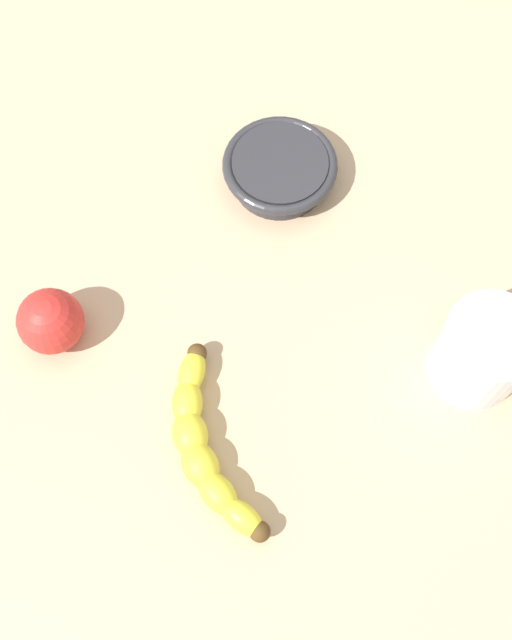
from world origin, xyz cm
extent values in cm
cube|color=tan|center=(0.00, 0.00, 1.50)|extent=(120.00, 120.00, 3.00)
ellipsoid|color=yellow|center=(4.85, -11.06, 4.77)|extent=(5.41, 5.19, 2.66)
ellipsoid|color=yellow|center=(7.51, -12.88, 4.77)|extent=(5.74, 5.01, 3.10)
ellipsoid|color=yellow|center=(10.52, -14.06, 4.77)|extent=(5.60, 4.67, 3.54)
ellipsoid|color=yellow|center=(13.71, -14.54, 4.77)|extent=(4.98, 3.71, 3.54)
ellipsoid|color=yellow|center=(16.94, -14.29, 4.77)|extent=(5.35, 3.96, 3.10)
ellipsoid|color=yellow|center=(20.02, -13.33, 4.77)|extent=(5.52, 4.39, 2.66)
sphere|color=#513819|center=(3.19, -9.63, 4.77)|extent=(2.06, 2.06, 2.06)
sphere|color=#513819|center=(22.02, -12.45, 4.77)|extent=(2.06, 2.06, 2.06)
cylinder|color=silver|center=(17.58, 15.05, 7.71)|extent=(9.38, 9.38, 9.42)
cylinder|color=gray|center=(17.58, 15.05, 7.42)|extent=(8.88, 8.88, 8.33)
cylinder|color=#2D2D33|center=(-12.18, 8.64, 4.85)|extent=(10.96, 10.96, 3.71)
torus|color=#2D2D33|center=(-12.18, 8.64, 6.11)|extent=(13.11, 13.11, 1.20)
sphere|color=red|center=(-6.45, -21.49, 6.46)|extent=(6.91, 6.91, 6.91)
camera|label=1|loc=(30.47, -17.41, 79.04)|focal=43.14mm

